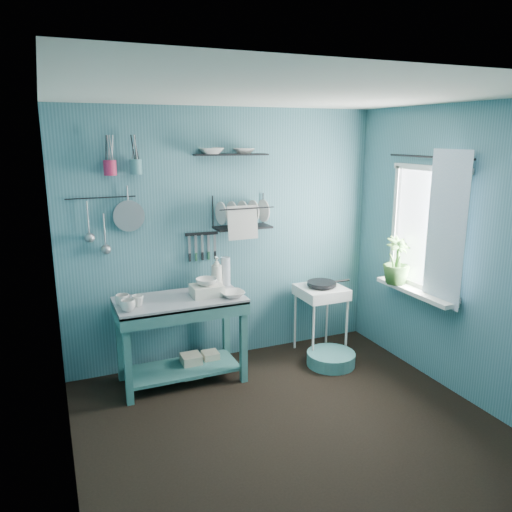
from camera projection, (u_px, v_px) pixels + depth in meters
name	position (u px, v px, depth m)	size (l,w,h in m)	color
floor	(293.00, 429.00, 3.90)	(3.20, 3.20, 0.00)	black
ceiling	(299.00, 94.00, 3.31)	(3.20, 3.20, 0.00)	silver
wall_back	(226.00, 237.00, 4.94)	(3.20, 3.20, 0.00)	#386873
wall_front	(448.00, 359.00, 2.26)	(3.20, 3.20, 0.00)	#386873
wall_left	(59.00, 304.00, 2.99)	(3.00, 3.00, 0.00)	#386873
wall_right	(464.00, 255.00, 4.21)	(3.00, 3.00, 0.00)	#386873
work_counter	(181.00, 340.00, 4.58)	(1.14, 0.57, 0.81)	#326966
mug_left	(128.00, 306.00, 4.15)	(0.12, 0.12, 0.10)	silver
mug_mid	(138.00, 301.00, 4.27)	(0.10, 0.10, 0.09)	silver
mug_right	(123.00, 300.00, 4.28)	(0.12, 0.12, 0.10)	silver
wash_tub	(207.00, 290.00, 4.55)	(0.28, 0.22, 0.10)	beige
tub_bowl	(207.00, 282.00, 4.53)	(0.20, 0.20, 0.06)	silver
soap_bottle	(217.00, 272.00, 4.79)	(0.12, 0.12, 0.30)	beige
water_bottle	(226.00, 271.00, 4.84)	(0.09, 0.09, 0.28)	#ACB5C0
counter_bowl	(232.00, 294.00, 4.51)	(0.22, 0.22, 0.05)	silver
hotplate_stand	(320.00, 320.00, 5.20)	(0.45, 0.45, 0.72)	white
frying_pan	(322.00, 283.00, 5.11)	(0.30, 0.30, 0.04)	black
knife_strip	(202.00, 234.00, 4.81)	(0.32, 0.02, 0.03)	black
dish_rack	(243.00, 212.00, 4.81)	(0.55, 0.24, 0.32)	black
upper_shelf	(231.00, 155.00, 4.67)	(0.70, 0.18, 0.01)	black
shelf_bowl_left	(211.00, 157.00, 4.61)	(0.23, 0.23, 0.06)	silver
shelf_bowl_right	(244.00, 151.00, 4.72)	(0.20, 0.20, 0.05)	silver
utensil_cup_magenta	(110.00, 168.00, 4.30)	(0.11, 0.11, 0.13)	#AF2046
utensil_cup_teal	(136.00, 167.00, 4.38)	(0.11, 0.11, 0.13)	#397177
colander	(129.00, 216.00, 4.48)	(0.28, 0.28, 0.03)	gray
ladle_outer	(88.00, 218.00, 4.35)	(0.01, 0.01, 0.30)	gray
ladle_inner	(104.00, 230.00, 4.43)	(0.01, 0.01, 0.30)	gray
hook_rail	(101.00, 198.00, 4.37)	(0.01, 0.01, 0.60)	black
window_glass	(427.00, 229.00, 4.57)	(1.10, 1.10, 0.00)	white
windowsill	(415.00, 291.00, 4.68)	(0.16, 0.95, 0.04)	white
curtain	(446.00, 230.00, 4.27)	(1.35, 1.35, 0.00)	white
curtain_rod	(429.00, 157.00, 4.40)	(0.02, 0.02, 1.05)	black
potted_plant	(397.00, 261.00, 4.81)	(0.26, 0.26, 0.46)	#346126
storage_tin_large	(191.00, 365.00, 4.73)	(0.18, 0.18, 0.22)	tan
storage_tin_small	(210.00, 361.00, 4.84)	(0.15, 0.15, 0.20)	tan
floor_basin	(331.00, 359.00, 4.98)	(0.48, 0.48, 0.13)	teal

